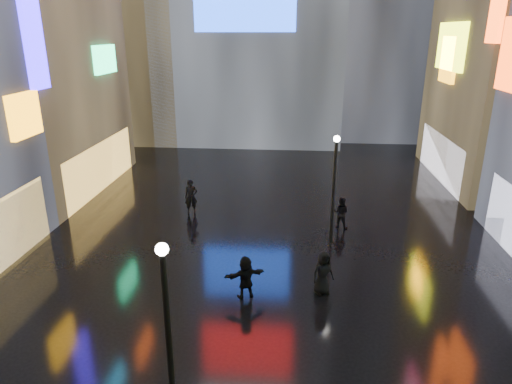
# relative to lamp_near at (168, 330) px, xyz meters

# --- Properties ---
(ground) EXTENTS (140.00, 140.00, 0.00)m
(ground) POSITION_rel_lamp_near_xyz_m (1.73, 12.09, -2.94)
(ground) COLOR black
(ground) RESTS_ON ground
(building_left_far) EXTENTS (10.28, 12.00, 22.00)m
(building_left_far) POSITION_rel_lamp_near_xyz_m (-14.25, 18.09, 8.04)
(building_left_far) COLOR black
(building_left_far) RESTS_ON ground
(lamp_near) EXTENTS (0.30, 0.30, 5.20)m
(lamp_near) POSITION_rel_lamp_near_xyz_m (0.00, 0.00, 0.00)
(lamp_near) COLOR black
(lamp_near) RESTS_ON ground
(lamp_far) EXTENTS (0.30, 0.30, 5.20)m
(lamp_far) POSITION_rel_lamp_near_xyz_m (4.73, 11.32, 0.00)
(lamp_far) COLOR black
(lamp_far) RESTS_ON ground
(pedestrian_4) EXTENTS (1.01, 0.87, 1.76)m
(pedestrian_4) POSITION_rel_lamp_near_xyz_m (4.08, 6.71, -2.06)
(pedestrian_4) COLOR black
(pedestrian_4) RESTS_ON ground
(pedestrian_5) EXTENTS (1.64, 1.09, 1.70)m
(pedestrian_5) POSITION_rel_lamp_near_xyz_m (1.16, 6.16, -2.10)
(pedestrian_5) COLOR black
(pedestrian_5) RESTS_ON ground
(pedestrian_6) EXTENTS (0.80, 0.62, 1.93)m
(pedestrian_6) POSITION_rel_lamp_near_xyz_m (-2.73, 14.34, -1.98)
(pedestrian_6) COLOR black
(pedestrian_6) RESTS_ON ground
(pedestrian_7) EXTENTS (0.96, 0.84, 1.65)m
(pedestrian_7) POSITION_rel_lamp_near_xyz_m (5.33, 13.05, -2.12)
(pedestrian_7) COLOR black
(pedestrian_7) RESTS_ON ground
(umbrella_2) EXTENTS (1.38, 1.37, 0.91)m
(umbrella_2) POSITION_rel_lamp_near_xyz_m (4.08, 6.71, -0.73)
(umbrella_2) COLOR black
(umbrella_2) RESTS_ON pedestrian_4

